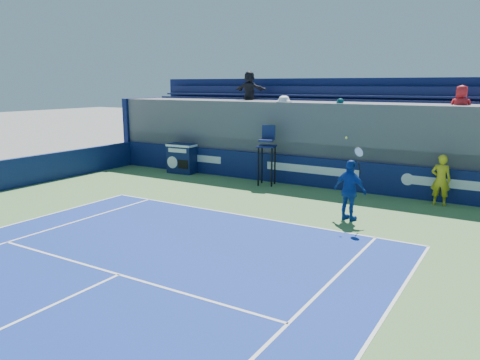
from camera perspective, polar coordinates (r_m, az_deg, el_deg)
The scene contains 6 objects.
ball_person at distance 17.46m, azimuth 23.28°, elevation 0.00°, with size 0.65×0.42×1.77m, color gold.
back_hoarding at distance 19.32m, azimuth 8.72°, elevation 0.97°, with size 20.40×0.21×1.20m.
match_clock at distance 22.11m, azimuth -7.10°, elevation 2.72°, with size 1.36×0.81×1.40m.
umpire_chair at distance 19.26m, azimuth 3.32°, elevation 3.84°, with size 0.85×0.85×2.48m.
tennis_player at distance 14.63m, azimuth 13.26°, elevation -1.23°, with size 1.18×0.73×2.57m.
stadium_seating at distance 21.02m, azimuth 11.00°, elevation 5.19°, with size 21.00×4.05×4.75m.
Camera 1 is at (7.31, -0.43, 4.13)m, focal length 35.00 mm.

